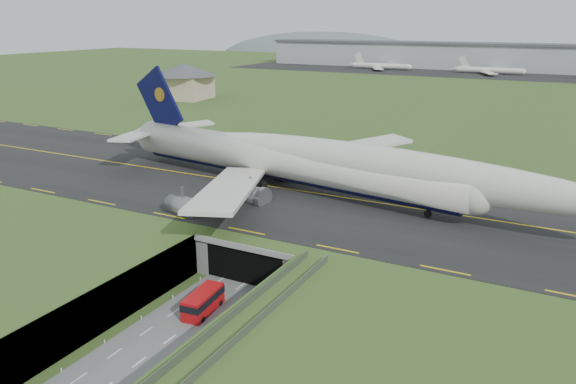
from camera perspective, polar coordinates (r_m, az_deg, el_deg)
The scene contains 10 objects.
ground at distance 72.71m, azimuth -7.86°, elevation -11.79°, with size 900.00×900.00×0.00m, color #385823.
airfield_deck at distance 71.32m, azimuth -7.96°, elevation -9.68°, with size 800.00×800.00×6.00m, color gray.
trench_road at distance 67.59m, azimuth -11.65°, elevation -14.33°, with size 12.00×75.00×0.20m, color slate.
taxiway at distance 96.76m, azimuth 3.35°, elevation -0.24°, with size 800.00×44.00×0.18m, color black.
tunnel_portal at distance 83.99m, azimuth -1.33°, elevation -4.99°, with size 17.00×22.30×6.00m.
guideway at distance 51.36m, azimuth -10.53°, elevation -18.50°, with size 3.00×53.00×7.05m.
jumbo_jet at distance 95.47m, azimuth 2.72°, elevation 2.94°, with size 97.41×61.70×20.61m.
shuttle_tram at distance 71.49m, azimuth -8.62°, elevation -10.98°, with size 3.20×6.93×2.76m.
service_building at distance 217.22m, azimuth -10.45°, elevation 11.31°, with size 26.42×26.42×13.10m.
cargo_terminal at distance 353.27m, azimuth 22.10°, elevation 12.57°, with size 320.00×67.00×15.60m.
Camera 1 is at (37.95, -51.17, 35.06)m, focal length 35.00 mm.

